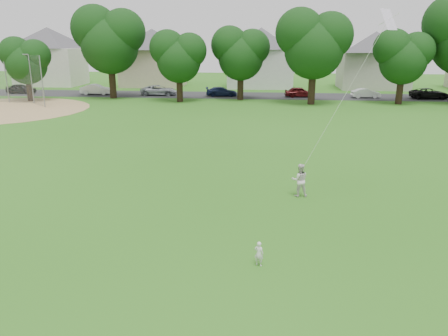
# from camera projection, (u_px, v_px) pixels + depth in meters

# --- Properties ---
(ground) EXTENTS (160.00, 160.00, 0.00)m
(ground) POSITION_uv_depth(u_px,v_px,m) (230.00, 250.00, 14.84)
(ground) COLOR #296316
(ground) RESTS_ON ground
(street) EXTENTS (90.00, 7.00, 0.01)m
(street) POSITION_uv_depth(u_px,v_px,m) (259.00, 96.00, 54.90)
(street) COLOR #2D2D30
(street) RESTS_ON ground
(toddler) EXTENTS (0.35, 0.30, 0.83)m
(toddler) POSITION_uv_depth(u_px,v_px,m) (259.00, 254.00, 13.69)
(toddler) COLOR silver
(toddler) RESTS_ON ground
(older_boy) EXTENTS (0.79, 0.64, 1.52)m
(older_boy) POSITION_uv_depth(u_px,v_px,m) (300.00, 180.00, 19.69)
(older_boy) COLOR silver
(older_boy) RESTS_ON ground
(kite) EXTENTS (2.00, 0.93, 7.27)m
(kite) POSITION_uv_depth(u_px,v_px,m) (341.00, 102.00, 18.30)
(kite) COLOR white
(kite) RESTS_ON ground
(baseball_backstop) EXTENTS (11.94, 3.42, 5.26)m
(baseball_backstop) POSITION_uv_depth(u_px,v_px,m) (3.00, 79.00, 47.72)
(baseball_backstop) COLOR gray
(baseball_backstop) RESTS_ON ground
(tree_row) EXTENTS (82.22, 9.23, 11.72)m
(tree_row) POSITION_uv_depth(u_px,v_px,m) (302.00, 43.00, 47.51)
(tree_row) COLOR black
(tree_row) RESTS_ON ground
(parked_cars) EXTENTS (71.72, 2.43, 1.29)m
(parked_cars) POSITION_uv_depth(u_px,v_px,m) (289.00, 92.00, 53.42)
(parked_cars) COLOR black
(parked_cars) RESTS_ON ground
(house_row) EXTENTS (77.29, 13.51, 10.05)m
(house_row) POSITION_uv_depth(u_px,v_px,m) (262.00, 52.00, 62.99)
(house_row) COLOR silver
(house_row) RESTS_ON ground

